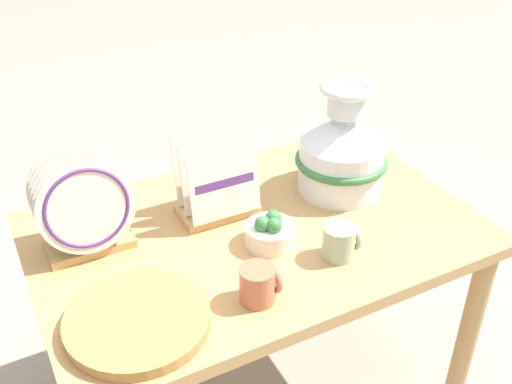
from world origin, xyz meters
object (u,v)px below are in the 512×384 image
at_px(ceramic_vase, 342,150).
at_px(dish_rack_round_plates, 84,208).
at_px(mug_terracotta_glaze, 259,284).
at_px(mug_sage_glaze, 340,241).
at_px(dish_rack_square_plates, 216,189).
at_px(wicker_charger_stack, 138,320).
at_px(fruit_bowl, 269,233).

bearing_deg(ceramic_vase, dish_rack_round_plates, 175.27).
height_order(dish_rack_round_plates, mug_terracotta_glaze, dish_rack_round_plates).
distance_m(ceramic_vase, mug_sage_glaze, 0.32).
distance_m(dish_rack_round_plates, dish_rack_square_plates, 0.34).
bearing_deg(ceramic_vase, mug_terracotta_glaze, -144.14).
bearing_deg(dish_rack_round_plates, ceramic_vase, -4.73).
relative_size(wicker_charger_stack, mug_terracotta_glaze, 3.54).
xyz_separation_m(ceramic_vase, fruit_bowl, (-0.30, -0.14, -0.09)).
relative_size(dish_rack_square_plates, mug_sage_glaze, 2.49).
distance_m(dish_rack_round_plates, mug_sage_glaze, 0.62).
height_order(ceramic_vase, dish_rack_square_plates, ceramic_vase).
distance_m(dish_rack_square_plates, mug_terracotta_glaze, 0.36).
xyz_separation_m(dish_rack_square_plates, fruit_bowl, (0.06, -0.19, -0.04)).
relative_size(dish_rack_square_plates, fruit_bowl, 1.72).
height_order(ceramic_vase, wicker_charger_stack, ceramic_vase).
distance_m(mug_sage_glaze, fruit_bowl, 0.18).
bearing_deg(dish_rack_square_plates, mug_sage_glaze, -58.92).
bearing_deg(dish_rack_square_plates, fruit_bowl, -73.38).
distance_m(mug_terracotta_glaze, fruit_bowl, 0.20).
height_order(dish_rack_square_plates, wicker_charger_stack, dish_rack_square_plates).
bearing_deg(wicker_charger_stack, ceramic_vase, 20.59).
bearing_deg(ceramic_vase, fruit_bowl, -155.66).
distance_m(mug_sage_glaze, mug_terracotta_glaze, 0.25).
xyz_separation_m(dish_rack_square_plates, wicker_charger_stack, (-0.32, -0.31, -0.06)).
height_order(ceramic_vase, mug_terracotta_glaze, ceramic_vase).
distance_m(dish_rack_square_plates, wicker_charger_stack, 0.45).
bearing_deg(fruit_bowl, dish_rack_round_plates, 153.87).
height_order(dish_rack_round_plates, mug_sage_glaze, dish_rack_round_plates).
height_order(dish_rack_round_plates, dish_rack_square_plates, dish_rack_round_plates).
distance_m(dish_rack_square_plates, fruit_bowl, 0.20).
bearing_deg(mug_sage_glaze, fruit_bowl, 137.26).
bearing_deg(mug_sage_glaze, dish_rack_square_plates, 121.08).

